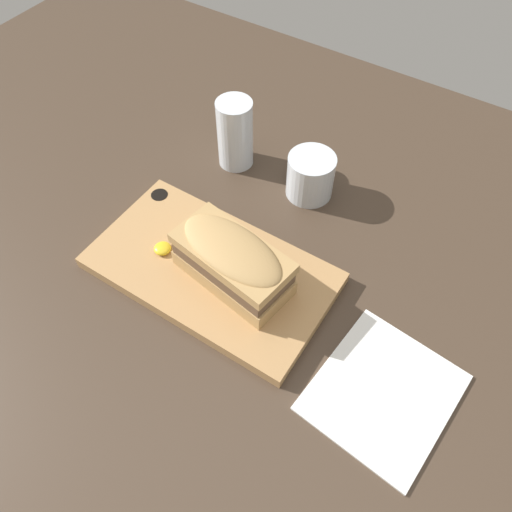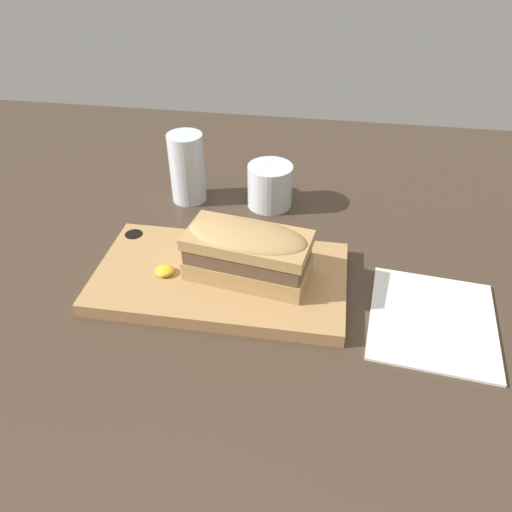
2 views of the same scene
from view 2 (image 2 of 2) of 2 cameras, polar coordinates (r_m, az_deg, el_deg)
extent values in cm
cube|color=#423326|center=(73.87, -3.56, -2.42)|extent=(163.97, 119.93, 2.00)
cube|color=tan|center=(70.80, -4.43, -2.45)|extent=(35.02, 19.42, 1.97)
cylinder|color=black|center=(79.88, -13.75, 2.16)|extent=(2.72, 2.72, 0.98)
cube|color=tan|center=(68.68, -0.93, -1.25)|extent=(17.63, 10.44, 2.73)
cube|color=brown|center=(67.14, -0.95, 0.43)|extent=(16.93, 10.02, 2.30)
cube|color=tan|center=(65.97, -0.96, 1.79)|extent=(17.63, 10.44, 1.64)
ellipsoid|color=tan|center=(65.58, -0.97, 2.28)|extent=(17.28, 10.23, 2.45)
ellipsoid|color=gold|center=(70.51, -10.42, -1.67)|extent=(2.56, 2.56, 1.02)
cylinder|color=silver|center=(88.07, -7.88, 9.94)|extent=(6.05, 6.05, 12.20)
cylinder|color=silver|center=(89.56, -7.71, 8.15)|extent=(5.32, 5.32, 5.49)
cylinder|color=silver|center=(86.70, 1.60, 8.03)|extent=(7.73, 7.73, 7.45)
cylinder|color=#5B141E|center=(87.34, 1.59, 7.29)|extent=(6.96, 6.96, 4.46)
cube|color=white|center=(69.32, 19.50, -6.90)|extent=(17.64, 19.43, 0.40)
camera|label=1|loc=(0.29, 71.62, 50.70)|focal=35.00mm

